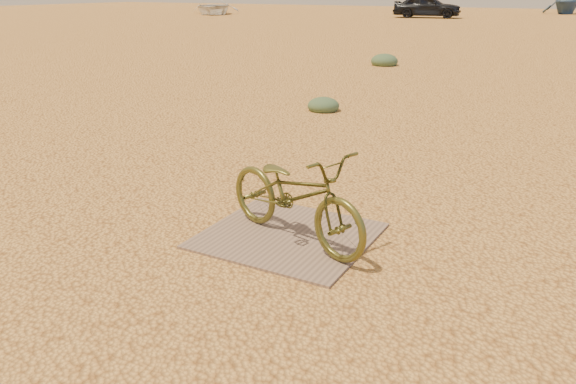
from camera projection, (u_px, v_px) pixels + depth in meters
The scene contains 8 objects.
ground at pixel (337, 230), 5.15m from camera, with size 120.00×120.00×0.00m, color #E6AB54.
plywood_board at pixel (288, 235), 5.01m from camera, with size 1.43×1.34×0.02m, color #826854.
bicycle at pixel (295, 194), 4.76m from camera, with size 0.56×1.61×0.84m, color brown.
car at pixel (427, 6), 39.79m from camera, with size 1.88×4.67×1.59m, color black.
boat_near_left at pixel (213, 7), 44.83m from camera, with size 3.83×5.36×1.11m, color silver.
boat_far_left at pixel (567, 0), 45.29m from camera, with size 3.45×4.00×2.11m, color #38577D.
kale_a at pixel (323, 111), 10.11m from camera, with size 0.57×0.57×0.31m, color #486243.
kale_c at pixel (384, 65), 15.92m from camera, with size 0.76×0.76×0.42m, color #486243.
Camera 1 is at (1.87, -4.35, 2.10)m, focal length 35.00 mm.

